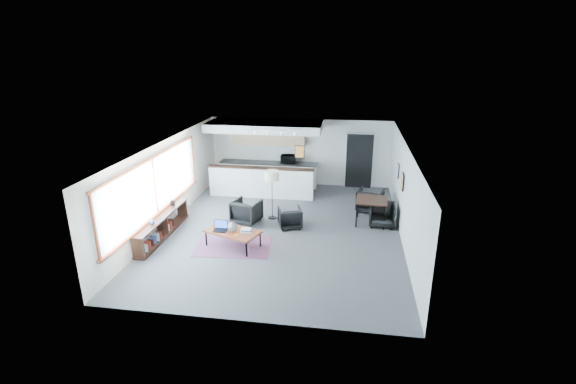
# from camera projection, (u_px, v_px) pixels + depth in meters

# --- Properties ---
(room) EXTENTS (7.02, 9.02, 2.62)m
(room) POSITION_uv_depth(u_px,v_px,m) (281.00, 188.00, 12.13)
(room) COLOR #49494B
(room) RESTS_ON ground
(window) EXTENTS (0.10, 5.95, 1.66)m
(window) POSITION_uv_depth(u_px,v_px,m) (155.00, 187.00, 11.73)
(window) COLOR #8CBFFF
(window) RESTS_ON room
(console) EXTENTS (0.35, 3.00, 0.80)m
(console) POSITION_uv_depth(u_px,v_px,m) (162.00, 227.00, 11.94)
(console) COLOR black
(console) RESTS_ON floor
(kitchenette) EXTENTS (4.20, 1.96, 2.60)m
(kitchenette) POSITION_uv_depth(u_px,v_px,m) (266.00, 154.00, 15.74)
(kitchenette) COLOR white
(kitchenette) RESTS_ON floor
(doorway) EXTENTS (1.10, 0.12, 2.15)m
(doorway) POSITION_uv_depth(u_px,v_px,m) (359.00, 160.00, 16.01)
(doorway) COLOR black
(doorway) RESTS_ON room
(track_light) EXTENTS (1.60, 0.07, 0.15)m
(track_light) POSITION_uv_depth(u_px,v_px,m) (274.00, 132.00, 13.86)
(track_light) COLOR silver
(track_light) RESTS_ON room
(wall_art_lower) EXTENTS (0.03, 0.38, 0.48)m
(wall_art_lower) POSITION_uv_depth(u_px,v_px,m) (403.00, 182.00, 11.93)
(wall_art_lower) COLOR black
(wall_art_lower) RESTS_ON room
(wall_art_upper) EXTENTS (0.03, 0.34, 0.44)m
(wall_art_upper) POSITION_uv_depth(u_px,v_px,m) (398.00, 171.00, 13.16)
(wall_art_upper) COLOR black
(wall_art_upper) RESTS_ON room
(kilim_rug) EXTENTS (2.13, 1.54, 0.01)m
(kilim_rug) POSITION_uv_depth(u_px,v_px,m) (234.00, 246.00, 11.49)
(kilim_rug) COLOR #5D324C
(kilim_rug) RESTS_ON floor
(coffee_table) EXTENTS (1.63, 1.23, 0.47)m
(coffee_table) POSITION_uv_depth(u_px,v_px,m) (233.00, 232.00, 11.35)
(coffee_table) COLOR brown
(coffee_table) RESTS_ON floor
(laptop) EXTENTS (0.38, 0.32, 0.26)m
(laptop) POSITION_uv_depth(u_px,v_px,m) (220.00, 227.00, 11.37)
(laptop) COLOR black
(laptop) RESTS_ON coffee_table
(ceramic_pot) EXTENTS (0.26, 0.26, 0.26)m
(ceramic_pot) POSITION_uv_depth(u_px,v_px,m) (232.00, 227.00, 11.25)
(ceramic_pot) COLOR gray
(ceramic_pot) RESTS_ON coffee_table
(book_stack) EXTENTS (0.33, 0.27, 0.10)m
(book_stack) POSITION_uv_depth(u_px,v_px,m) (246.00, 230.00, 11.25)
(book_stack) COLOR silver
(book_stack) RESTS_ON coffee_table
(coaster) EXTENTS (0.13, 0.13, 0.01)m
(coaster) POSITION_uv_depth(u_px,v_px,m) (237.00, 234.00, 11.10)
(coaster) COLOR #E5590C
(coaster) RESTS_ON coffee_table
(armchair_left) EXTENTS (0.95, 0.91, 0.81)m
(armchair_left) POSITION_uv_depth(u_px,v_px,m) (247.00, 210.00, 12.92)
(armchair_left) COLOR black
(armchair_left) RESTS_ON floor
(armchair_right) EXTENTS (0.83, 0.80, 0.69)m
(armchair_right) POSITION_uv_depth(u_px,v_px,m) (290.00, 217.00, 12.60)
(armchair_right) COLOR black
(armchair_right) RESTS_ON floor
(floor_lamp) EXTENTS (0.57, 0.57, 1.57)m
(floor_lamp) POSITION_uv_depth(u_px,v_px,m) (272.00, 177.00, 12.93)
(floor_lamp) COLOR black
(floor_lamp) RESTS_ON floor
(dining_table) EXTENTS (1.00, 1.00, 0.79)m
(dining_table) POSITION_uv_depth(u_px,v_px,m) (372.00, 202.00, 12.77)
(dining_table) COLOR black
(dining_table) RESTS_ON floor
(dining_chair_near) EXTENTS (0.68, 0.64, 0.67)m
(dining_chair_near) POSITION_uv_depth(u_px,v_px,m) (382.00, 215.00, 12.73)
(dining_chair_near) COLOR black
(dining_chair_near) RESTS_ON floor
(dining_chair_far) EXTENTS (0.82, 0.79, 0.70)m
(dining_chair_far) POSITION_uv_depth(u_px,v_px,m) (370.00, 201.00, 13.88)
(dining_chair_far) COLOR black
(dining_chair_far) RESTS_ON floor
(microwave) EXTENTS (0.58, 0.33, 0.39)m
(microwave) POSITION_uv_depth(u_px,v_px,m) (288.00, 158.00, 16.12)
(microwave) COLOR black
(microwave) RESTS_ON kitchenette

